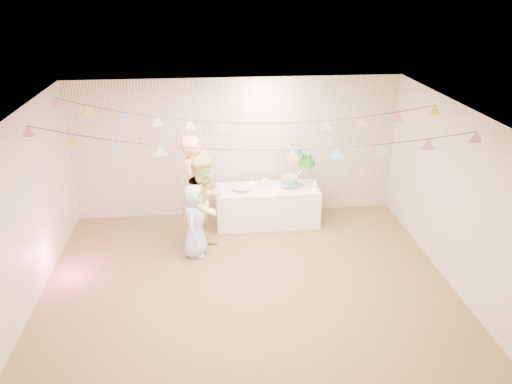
{
  "coord_description": "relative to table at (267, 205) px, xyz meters",
  "views": [
    {
      "loc": [
        -0.5,
        -6.24,
        4.23
      ],
      "look_at": [
        0.2,
        0.8,
        1.15
      ],
      "focal_mm": 35.0,
      "sensor_mm": 36.0,
      "label": 1
    }
  ],
  "objects": [
    {
      "name": "cake_middle",
      "position": [
        0.73,
        0.14,
        0.76
      ],
      "size": [
        0.27,
        0.27,
        0.22
      ],
      "primitive_type": null,
      "color": "#1F9036",
      "rests_on": "cake_stand"
    },
    {
      "name": "right_wall",
      "position": [
        2.47,
        -2.0,
        0.95
      ],
      "size": [
        5.0,
        5.0,
        0.0
      ],
      "primitive_type": "plane",
      "color": "silver",
      "rests_on": "ground"
    },
    {
      "name": "cake_bottom",
      "position": [
        0.4,
        -0.01,
        0.49
      ],
      "size": [
        0.31,
        0.31,
        0.15
      ],
      "primitive_type": null,
      "color": "#25A8AD",
      "rests_on": "cake_stand"
    },
    {
      "name": "left_wall",
      "position": [
        -3.53,
        -2.0,
        0.95
      ],
      "size": [
        5.0,
        5.0,
        0.0
      ],
      "primitive_type": "plane",
      "color": "silver",
      "rests_on": "ground"
    },
    {
      "name": "person_adult_b",
      "position": [
        -1.12,
        -0.86,
        0.48
      ],
      "size": [
        1.0,
        1.03,
        1.66
      ],
      "primitive_type": "imported",
      "rotation": [
        0.0,
        0.0,
        0.9
      ],
      "color": "#DAD086",
      "rests_on": "floor"
    },
    {
      "name": "bunting_front",
      "position": [
        -0.53,
        -2.2,
        1.97
      ],
      "size": [
        5.6,
        0.9,
        0.36
      ],
      "primitive_type": null,
      "color": "#72A5E5",
      "rests_on": "ceiling"
    },
    {
      "name": "tealight_0",
      "position": [
        -0.8,
        -0.15,
        0.36
      ],
      "size": [
        0.04,
        0.04,
        0.03
      ],
      "primitive_type": "cylinder",
      "color": "#FFD88C",
      "rests_on": "table"
    },
    {
      "name": "posy",
      "position": [
        -0.04,
        0.05,
        0.49
      ],
      "size": [
        0.14,
        0.14,
        0.17
      ],
      "primitive_type": null,
      "color": "white",
      "rests_on": "table"
    },
    {
      "name": "tealight_1",
      "position": [
        -0.35,
        0.18,
        0.36
      ],
      "size": [
        0.04,
        0.04,
        0.03
      ],
      "primitive_type": "cylinder",
      "color": "#FFD88C",
      "rests_on": "table"
    },
    {
      "name": "tealight_4",
      "position": [
        0.82,
        -0.18,
        0.36
      ],
      "size": [
        0.04,
        0.04,
        0.03
      ],
      "primitive_type": "cylinder",
      "color": "#FFD88C",
      "rests_on": "table"
    },
    {
      "name": "cake_top_tier",
      "position": [
        0.49,
        0.02,
        1.03
      ],
      "size": [
        0.25,
        0.25,
        0.19
      ],
      "primitive_type": null,
      "color": "#4B98EC",
      "rests_on": "cake_stand"
    },
    {
      "name": "table",
      "position": [
        0.0,
        0.0,
        0.0
      ],
      "size": [
        1.85,
        0.74,
        0.7
      ],
      "primitive_type": "cube",
      "color": "white",
      "rests_on": "floor"
    },
    {
      "name": "cake_stand",
      "position": [
        0.55,
        0.05,
        0.79
      ],
      "size": [
        0.7,
        0.41,
        0.78
      ],
      "primitive_type": null,
      "color": "silver",
      "rests_on": "table"
    },
    {
      "name": "tealight_5",
      "position": [
        0.9,
        0.15,
        0.36
      ],
      "size": [
        0.04,
        0.04,
        0.03
      ],
      "primitive_type": "cylinder",
      "color": "#FFD88C",
      "rests_on": "table"
    },
    {
      "name": "ceiling",
      "position": [
        -0.53,
        -2.0,
        2.25
      ],
      "size": [
        6.0,
        6.0,
        0.0
      ],
      "primitive_type": "plane",
      "color": "silver",
      "rests_on": "ground"
    },
    {
      "name": "tealight_2",
      "position": [
        0.1,
        -0.22,
        0.36
      ],
      "size": [
        0.04,
        0.04,
        0.03
      ],
      "primitive_type": "cylinder",
      "color": "#FFD88C",
      "rests_on": "table"
    },
    {
      "name": "bunting_back",
      "position": [
        -0.53,
        -0.9,
        2.0
      ],
      "size": [
        5.6,
        1.1,
        0.4
      ],
      "primitive_type": null,
      "color": "pink",
      "rests_on": "ceiling"
    },
    {
      "name": "tealight_6",
      "position": [
        -0.24,
        0.24,
        0.36
      ],
      "size": [
        0.04,
        0.04,
        0.03
      ],
      "primitive_type": "cylinder",
      "color": "#FFD88C",
      "rests_on": "table"
    },
    {
      "name": "platter",
      "position": [
        -0.46,
        -0.05,
        0.41
      ],
      "size": [
        0.35,
        0.35,
        0.02
      ],
      "primitive_type": "cylinder",
      "color": "white",
      "rests_on": "table"
    },
    {
      "name": "back_wall",
      "position": [
        -0.53,
        0.5,
        0.95
      ],
      "size": [
        6.0,
        6.0,
        0.0
      ],
      "primitive_type": "plane",
      "color": "silver",
      "rests_on": "ground"
    },
    {
      "name": "person_child",
      "position": [
        -1.3,
        -1.03,
        0.27
      ],
      "size": [
        0.52,
        0.67,
        1.23
      ],
      "primitive_type": "imported",
      "rotation": [
        0.0,
        0.0,
        1.35
      ],
      "color": "#AEC2F7",
      "rests_on": "floor"
    },
    {
      "name": "floor",
      "position": [
        -0.53,
        -2.0,
        -0.35
      ],
      "size": [
        6.0,
        6.0,
        0.0
      ],
      "primitive_type": "plane",
      "color": "brown",
      "rests_on": "ground"
    },
    {
      "name": "tealight_3",
      "position": [
        0.35,
        0.22,
        0.36
      ],
      "size": [
        0.04,
        0.04,
        0.03
      ],
      "primitive_type": "cylinder",
      "color": "#FFD88C",
      "rests_on": "table"
    },
    {
      "name": "person_adult_a",
      "position": [
        -1.27,
        -0.49,
        0.59
      ],
      "size": [
        0.63,
        0.79,
        1.87
      ],
      "primitive_type": "imported",
      "rotation": [
        0.0,
        0.0,
        1.26
      ],
      "color": "#FEB185",
      "rests_on": "floor"
    },
    {
      "name": "front_wall",
      "position": [
        -0.53,
        -4.5,
        0.95
      ],
      "size": [
        6.0,
        6.0,
        0.0
      ],
      "primitive_type": "plane",
      "color": "silver",
      "rests_on": "ground"
    }
  ]
}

